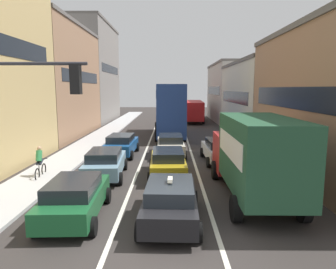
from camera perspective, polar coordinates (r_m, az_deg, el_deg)
ground_plane at (r=9.93m, az=-0.64°, el=-19.73°), size 140.00×140.00×0.00m
sidewalk_left at (r=29.92m, az=-12.80°, el=-0.62°), size 2.60×64.00×0.14m
lane_stripe_left at (r=29.19m, az=-3.20°, el=-0.78°), size 0.16×60.00×0.01m
lane_stripe_right at (r=29.17m, az=3.48°, el=-0.79°), size 0.16×60.00×0.01m
building_row_left at (r=33.43m, az=-21.26°, el=10.73°), size 7.20×43.90×13.81m
building_row_right at (r=32.44m, az=18.06°, el=6.74°), size 7.20×43.90×8.28m
traffic_light_pole at (r=10.14m, az=-26.70°, el=2.60°), size 3.58×0.38×5.50m
removalist_box_truck at (r=13.50m, az=15.61°, el=-3.46°), size 2.72×7.71×3.58m
taxi_centre_lane_front at (r=11.10m, az=0.41°, el=-12.08°), size 2.17×4.35×1.66m
sedan_left_lane_front at (r=11.89m, az=-16.81°, el=-11.03°), size 2.20×4.37×1.49m
sedan_centre_lane_second at (r=16.55m, az=-0.02°, el=-5.14°), size 2.17×4.36×1.49m
wagon_left_lane_second at (r=16.79m, az=-11.53°, el=-5.12°), size 2.26×4.40×1.49m
hatchback_centre_lane_third at (r=21.76m, az=0.45°, el=-1.84°), size 2.18×4.36×1.49m
sedan_left_lane_third at (r=22.03m, az=-8.61°, el=-1.80°), size 2.18×4.36×1.49m
sedan_right_lane_behind_truck at (r=20.14m, az=9.52°, el=-2.79°), size 2.18×4.36×1.49m
bus_mid_queue_primary at (r=30.30m, az=0.18°, el=4.95°), size 3.17×10.61×5.06m
bus_far_queue_secondary at (r=44.57m, az=4.71°, el=4.68°), size 3.12×10.59×2.90m
cyclist_on_sidewalk at (r=17.54m, az=-22.59°, el=-4.84°), size 0.50×1.73×1.72m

